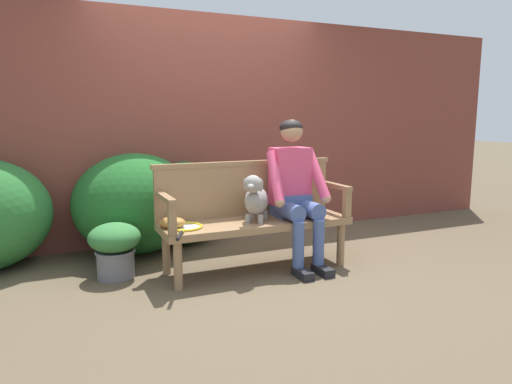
# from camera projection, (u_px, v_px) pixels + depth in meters

# --- Properties ---
(ground_plane) EXTENTS (40.00, 40.00, 0.00)m
(ground_plane) POSITION_uv_depth(u_px,v_px,m) (256.00, 269.00, 4.13)
(ground_plane) COLOR brown
(brick_garden_fence) EXTENTS (8.00, 0.30, 2.42)m
(brick_garden_fence) POSITION_uv_depth(u_px,v_px,m) (206.00, 128.00, 5.18)
(brick_garden_fence) COLOR brown
(brick_garden_fence) RESTS_ON ground
(hedge_bush_far_right) EXTENTS (1.20, 1.10, 0.99)m
(hedge_bush_far_right) POSITION_uv_depth(u_px,v_px,m) (135.00, 204.00, 4.57)
(hedge_bush_far_right) COLOR #1E5B23
(hedge_bush_far_right) RESTS_ON ground
(hedge_bush_mid_right) EXTENTS (0.76, 0.60, 0.88)m
(hedge_bush_mid_right) POSITION_uv_depth(u_px,v_px,m) (185.00, 203.00, 4.87)
(hedge_bush_mid_right) COLOR #194C1E
(hedge_bush_mid_right) RESTS_ON ground
(garden_bench) EXTENTS (1.67, 0.52, 0.45)m
(garden_bench) POSITION_uv_depth(u_px,v_px,m) (256.00, 227.00, 4.07)
(garden_bench) COLOR #93704C
(garden_bench) RESTS_ON ground
(bench_backrest) EXTENTS (1.71, 0.06, 0.50)m
(bench_backrest) POSITION_uv_depth(u_px,v_px,m) (246.00, 188.00, 4.23)
(bench_backrest) COLOR #93704C
(bench_backrest) RESTS_ON garden_bench
(bench_armrest_left_end) EXTENTS (0.06, 0.52, 0.28)m
(bench_armrest_left_end) POSITION_uv_depth(u_px,v_px,m) (168.00, 206.00, 3.63)
(bench_armrest_left_end) COLOR #93704C
(bench_armrest_left_end) RESTS_ON garden_bench
(bench_armrest_right_end) EXTENTS (0.06, 0.52, 0.28)m
(bench_armrest_right_end) POSITION_uv_depth(u_px,v_px,m) (339.00, 193.00, 4.26)
(bench_armrest_right_end) COLOR #93704C
(bench_armrest_right_end) RESTS_ON garden_bench
(person_seated) EXTENTS (0.56, 0.66, 1.32)m
(person_seated) POSITION_uv_depth(u_px,v_px,m) (294.00, 187.00, 4.15)
(person_seated) COLOR black
(person_seated) RESTS_ON ground
(dog_on_bench) EXTENTS (0.34, 0.39, 0.42)m
(dog_on_bench) POSITION_uv_depth(u_px,v_px,m) (256.00, 198.00, 3.95)
(dog_on_bench) COLOR gray
(dog_on_bench) RESTS_ON garden_bench
(tennis_racket) EXTENTS (0.38, 0.58, 0.03)m
(tennis_racket) POSITION_uv_depth(u_px,v_px,m) (184.00, 227.00, 3.76)
(tennis_racket) COLOR yellow
(tennis_racket) RESTS_ON garden_bench
(baseball_glove) EXTENTS (0.27, 0.25, 0.09)m
(baseball_glove) POSITION_uv_depth(u_px,v_px,m) (172.00, 223.00, 3.77)
(baseball_glove) COLOR #9E6B2D
(baseball_glove) RESTS_ON garden_bench
(potted_plant) EXTENTS (0.43, 0.43, 0.47)m
(potted_plant) POSITION_uv_depth(u_px,v_px,m) (115.00, 246.00, 3.88)
(potted_plant) COLOR slate
(potted_plant) RESTS_ON ground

